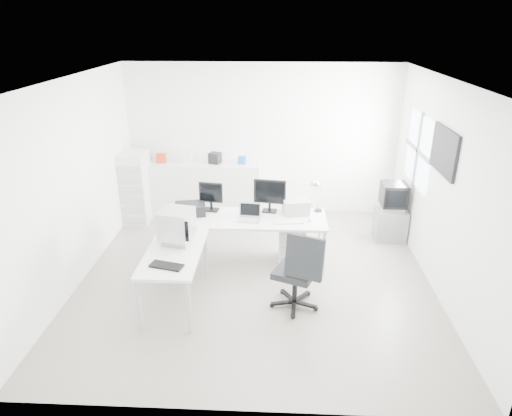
{
  "coord_description": "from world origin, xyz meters",
  "views": [
    {
      "loc": [
        0.29,
        -5.79,
        3.51
      ],
      "look_at": [
        0.0,
        0.2,
        1.0
      ],
      "focal_mm": 32.0,
      "sensor_mm": 36.0,
      "label": 1
    }
  ],
  "objects_px": {
    "side_desk": "(176,276)",
    "office_chair": "(296,268)",
    "main_desk": "(246,240)",
    "crt_monitor": "(177,228)",
    "lcd_monitor_small": "(211,197)",
    "laptop": "(249,213)",
    "tv_cabinet": "(390,225)",
    "crt_tv": "(393,197)",
    "filing_cabinet": "(136,187)",
    "lcd_monitor_large": "(270,196)",
    "drawer_pedestal": "(292,244)",
    "sideboard": "(206,189)",
    "laser_printer": "(296,206)",
    "inkjet_printer": "(190,209)"
  },
  "relations": [
    {
      "from": "lcd_monitor_large",
      "to": "laptop",
      "type": "bearing_deg",
      "value": -121.8
    },
    {
      "from": "drawer_pedestal",
      "to": "tv_cabinet",
      "type": "relative_size",
      "value": 1.09
    },
    {
      "from": "main_desk",
      "to": "lcd_monitor_large",
      "type": "height_order",
      "value": "lcd_monitor_large"
    },
    {
      "from": "crt_tv",
      "to": "filing_cabinet",
      "type": "distance_m",
      "value": 4.54
    },
    {
      "from": "lcd_monitor_small",
      "to": "lcd_monitor_large",
      "type": "height_order",
      "value": "lcd_monitor_large"
    },
    {
      "from": "laser_printer",
      "to": "filing_cabinet",
      "type": "relative_size",
      "value": 0.29
    },
    {
      "from": "lcd_monitor_large",
      "to": "crt_monitor",
      "type": "distance_m",
      "value": 1.63
    },
    {
      "from": "drawer_pedestal",
      "to": "filing_cabinet",
      "type": "height_order",
      "value": "filing_cabinet"
    },
    {
      "from": "lcd_monitor_small",
      "to": "laptop",
      "type": "bearing_deg",
      "value": -22.37
    },
    {
      "from": "lcd_monitor_small",
      "to": "crt_tv",
      "type": "relative_size",
      "value": 0.92
    },
    {
      "from": "main_desk",
      "to": "tv_cabinet",
      "type": "relative_size",
      "value": 4.36
    },
    {
      "from": "inkjet_printer",
      "to": "main_desk",
      "type": "bearing_deg",
      "value": -18.37
    },
    {
      "from": "laptop",
      "to": "laser_printer",
      "type": "distance_m",
      "value": 0.77
    },
    {
      "from": "lcd_monitor_small",
      "to": "crt_monitor",
      "type": "xyz_separation_m",
      "value": [
        -0.3,
        -1.1,
        -0.02
      ]
    },
    {
      "from": "laptop",
      "to": "crt_monitor",
      "type": "relative_size",
      "value": 0.8
    },
    {
      "from": "lcd_monitor_small",
      "to": "crt_tv",
      "type": "xyz_separation_m",
      "value": [
        2.93,
        0.64,
        -0.2
      ]
    },
    {
      "from": "lcd_monitor_large",
      "to": "laser_printer",
      "type": "bearing_deg",
      "value": 4.52
    },
    {
      "from": "side_desk",
      "to": "lcd_monitor_large",
      "type": "height_order",
      "value": "lcd_monitor_large"
    },
    {
      "from": "inkjet_printer",
      "to": "lcd_monitor_large",
      "type": "relative_size",
      "value": 0.88
    },
    {
      "from": "filing_cabinet",
      "to": "drawer_pedestal",
      "type": "bearing_deg",
      "value": -26.85
    },
    {
      "from": "crt_tv",
      "to": "inkjet_printer",
      "type": "bearing_deg",
      "value": -166.22
    },
    {
      "from": "main_desk",
      "to": "crt_monitor",
      "type": "xyz_separation_m",
      "value": [
        -0.85,
        -0.85,
        0.59
      ]
    },
    {
      "from": "laser_printer",
      "to": "lcd_monitor_small",
      "type": "bearing_deg",
      "value": 168.94
    },
    {
      "from": "crt_tv",
      "to": "filing_cabinet",
      "type": "bearing_deg",
      "value": 172.62
    },
    {
      "from": "side_desk",
      "to": "office_chair",
      "type": "relative_size",
      "value": 1.25
    },
    {
      "from": "drawer_pedestal",
      "to": "laser_printer",
      "type": "relative_size",
      "value": 1.56
    },
    {
      "from": "inkjet_printer",
      "to": "sideboard",
      "type": "bearing_deg",
      "value": 79.71
    },
    {
      "from": "laptop",
      "to": "office_chair",
      "type": "xyz_separation_m",
      "value": [
        0.66,
        -1.03,
        -0.3
      ]
    },
    {
      "from": "crt_tv",
      "to": "filing_cabinet",
      "type": "xyz_separation_m",
      "value": [
        -4.5,
        0.58,
        -0.12
      ]
    },
    {
      "from": "lcd_monitor_small",
      "to": "laptop",
      "type": "xyz_separation_m",
      "value": [
        0.6,
        -0.35,
        -0.12
      ]
    },
    {
      "from": "laser_printer",
      "to": "tv_cabinet",
      "type": "bearing_deg",
      "value": 12.67
    },
    {
      "from": "lcd_monitor_small",
      "to": "office_chair",
      "type": "height_order",
      "value": "lcd_monitor_small"
    },
    {
      "from": "sideboard",
      "to": "crt_monitor",
      "type": "bearing_deg",
      "value": -89.12
    },
    {
      "from": "laptop",
      "to": "laser_printer",
      "type": "xyz_separation_m",
      "value": [
        0.7,
        0.32,
        -0.0
      ]
    },
    {
      "from": "laser_printer",
      "to": "sideboard",
      "type": "relative_size",
      "value": 0.19
    },
    {
      "from": "lcd_monitor_large",
      "to": "office_chair",
      "type": "xyz_separation_m",
      "value": [
        0.36,
        -1.38,
        -0.45
      ]
    },
    {
      "from": "inkjet_printer",
      "to": "filing_cabinet",
      "type": "distance_m",
      "value": 1.88
    },
    {
      "from": "lcd_monitor_large",
      "to": "office_chair",
      "type": "distance_m",
      "value": 1.5
    },
    {
      "from": "lcd_monitor_large",
      "to": "crt_tv",
      "type": "bearing_deg",
      "value": 26.36
    },
    {
      "from": "laser_printer",
      "to": "side_desk",
      "type": "bearing_deg",
      "value": -150.21
    },
    {
      "from": "lcd_monitor_large",
      "to": "laser_printer",
      "type": "xyz_separation_m",
      "value": [
        0.4,
        -0.03,
        -0.15
      ]
    },
    {
      "from": "lcd_monitor_small",
      "to": "tv_cabinet",
      "type": "height_order",
      "value": "lcd_monitor_small"
    },
    {
      "from": "inkjet_printer",
      "to": "lcd_monitor_small",
      "type": "bearing_deg",
      "value": 14.9
    },
    {
      "from": "laptop",
      "to": "sideboard",
      "type": "bearing_deg",
      "value": 122.23
    },
    {
      "from": "lcd_monitor_large",
      "to": "laptop",
      "type": "distance_m",
      "value": 0.48
    },
    {
      "from": "inkjet_printer",
      "to": "laser_printer",
      "type": "relative_size",
      "value": 1.17
    },
    {
      "from": "drawer_pedestal",
      "to": "crt_monitor",
      "type": "distance_m",
      "value": 1.91
    },
    {
      "from": "crt_tv",
      "to": "side_desk",
      "type": "bearing_deg",
      "value": -148.35
    },
    {
      "from": "sideboard",
      "to": "filing_cabinet",
      "type": "height_order",
      "value": "filing_cabinet"
    },
    {
      "from": "laser_printer",
      "to": "filing_cabinet",
      "type": "bearing_deg",
      "value": 146.6
    }
  ]
}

